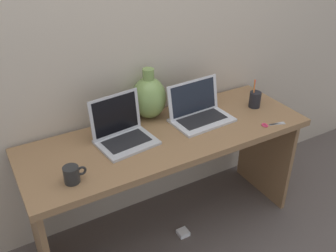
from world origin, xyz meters
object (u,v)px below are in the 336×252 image
(laptop_left, at_px, (121,129))
(green_vase, at_px, (149,97))
(laptop_right, at_px, (198,110))
(coffee_mug, at_px, (72,174))
(pen_cup, at_px, (255,99))
(power_brick, at_px, (183,233))
(scissors, at_px, (269,125))

(laptop_left, xyz_separation_m, green_vase, (0.26, 0.16, 0.07))
(laptop_right, xyz_separation_m, coffee_mug, (-0.85, -0.22, -0.02))
(laptop_left, distance_m, laptop_right, 0.50)
(laptop_left, xyz_separation_m, pen_cup, (0.91, -0.06, -0.01))
(laptop_right, xyz_separation_m, power_brick, (-0.19, -0.17, -0.78))
(coffee_mug, bearing_deg, laptop_right, 14.47)
(laptop_right, bearing_deg, laptop_left, 179.22)
(coffee_mug, relative_size, power_brick, 1.60)
(laptop_right, distance_m, coffee_mug, 0.88)
(green_vase, xyz_separation_m, scissors, (0.57, -0.45, -0.13))
(laptop_right, height_order, scissors, laptop_right)
(coffee_mug, height_order, scissors, coffee_mug)
(coffee_mug, bearing_deg, scissors, -2.96)
(coffee_mug, xyz_separation_m, power_brick, (0.66, 0.05, -0.77))
(green_vase, relative_size, pen_cup, 1.66)
(laptop_left, relative_size, laptop_right, 0.89)
(laptop_right, relative_size, coffee_mug, 3.32)
(scissors, bearing_deg, green_vase, 141.86)
(pen_cup, distance_m, scissors, 0.25)
(green_vase, bearing_deg, power_brick, -81.23)
(power_brick, bearing_deg, laptop_left, 149.66)
(coffee_mug, height_order, pen_cup, pen_cup)
(laptop_right, bearing_deg, power_brick, -138.22)
(laptop_left, height_order, green_vase, green_vase)
(coffee_mug, bearing_deg, green_vase, 32.59)
(coffee_mug, height_order, power_brick, coffee_mug)
(laptop_right, distance_m, scissors, 0.43)
(coffee_mug, relative_size, pen_cup, 0.59)
(laptop_right, bearing_deg, coffee_mug, -165.53)
(pen_cup, bearing_deg, scissors, -109.17)
(laptop_left, bearing_deg, pen_cup, -3.69)
(laptop_left, xyz_separation_m, scissors, (0.83, -0.29, -0.06))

